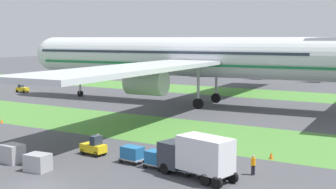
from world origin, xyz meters
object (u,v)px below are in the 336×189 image
(ground_crew_marshaller, at_px, (98,141))
(taxiway_marker_0, at_px, (271,155))
(cargo_dolly_fourth, at_px, (213,169))
(catering_truck, at_px, (197,155))
(cargo_dolly_third, at_px, (184,163))
(ground_crew_loader, at_px, (253,164))
(airliner, at_px, (196,57))
(uld_container_0, at_px, (12,154))
(uld_container_1, at_px, (38,163))
(baggage_tug, at_px, (94,147))
(taxiway_marker_1, at_px, (2,121))
(cargo_dolly_second, at_px, (157,158))
(pushback_tractor, at_px, (22,89))
(cargo_dolly_lead, at_px, (132,153))

(ground_crew_marshaller, bearing_deg, taxiway_marker_0, -128.63)
(cargo_dolly_fourth, relative_size, catering_truck, 0.32)
(cargo_dolly_third, height_order, ground_crew_loader, ground_crew_loader)
(airliner, bearing_deg, uld_container_0, -179.84)
(uld_container_1, bearing_deg, baggage_tug, 85.93)
(airliner, bearing_deg, cargo_dolly_fourth, -154.36)
(baggage_tug, height_order, taxiway_marker_1, baggage_tug)
(catering_truck, xyz_separation_m, ground_crew_loader, (3.69, 3.21, -1.01))
(taxiway_marker_1, bearing_deg, airliner, 63.87)
(ground_crew_marshaller, bearing_deg, baggage_tug, 149.31)
(catering_truck, bearing_deg, cargo_dolly_second, 93.18)
(catering_truck, height_order, ground_crew_loader, catering_truck)
(uld_container_0, height_order, taxiway_marker_1, uld_container_0)
(cargo_dolly_fourth, bearing_deg, pushback_tractor, 66.21)
(taxiway_marker_0, bearing_deg, taxiway_marker_1, -179.07)
(cargo_dolly_second, bearing_deg, cargo_dolly_lead, 90.00)
(airliner, bearing_deg, cargo_dolly_third, -157.62)
(uld_container_0, bearing_deg, ground_crew_marshaller, 64.71)
(pushback_tractor, distance_m, taxiway_marker_0, 68.22)
(catering_truck, bearing_deg, uld_container_0, 118.63)
(cargo_dolly_third, bearing_deg, uld_container_1, 122.94)
(pushback_tractor, height_order, taxiway_marker_1, pushback_tractor)
(ground_crew_loader, bearing_deg, cargo_dolly_second, 126.89)
(uld_container_1, relative_size, taxiway_marker_0, 2.95)
(cargo_dolly_third, height_order, pushback_tractor, pushback_tractor)
(cargo_dolly_second, distance_m, uld_container_1, 10.36)
(airliner, bearing_deg, catering_truck, -156.16)
(airliner, distance_m, catering_truck, 43.09)
(cargo_dolly_fourth, bearing_deg, airliner, 35.35)
(airliner, xyz_separation_m, cargo_dolly_second, (15.60, -36.88, -7.35))
(taxiway_marker_0, bearing_deg, cargo_dolly_fourth, -101.76)
(ground_crew_marshaller, bearing_deg, taxiway_marker_1, 17.74)
(ground_crew_marshaller, bearing_deg, catering_truck, -162.22)
(baggage_tug, bearing_deg, taxiway_marker_1, 78.14)
(catering_truck, relative_size, uld_container_1, 3.65)
(ground_crew_loader, relative_size, taxiway_marker_0, 2.57)
(cargo_dolly_second, relative_size, cargo_dolly_fourth, 1.00)
(cargo_dolly_fourth, bearing_deg, cargo_dolly_lead, 90.00)
(cargo_dolly_third, relative_size, uld_container_1, 1.17)
(taxiway_marker_0, bearing_deg, uld_container_0, -145.71)
(ground_crew_loader, bearing_deg, taxiway_marker_0, 24.06)
(cargo_dolly_second, height_order, ground_crew_marshaller, ground_crew_marshaller)
(pushback_tractor, relative_size, ground_crew_loader, 1.54)
(catering_truck, height_order, pushback_tractor, catering_truck)
(ground_crew_loader, bearing_deg, uld_container_0, 130.88)
(cargo_dolly_second, bearing_deg, cargo_dolly_fourth, -90.00)
(cargo_dolly_second, bearing_deg, uld_container_0, 118.94)
(airliner, xyz_separation_m, pushback_tractor, (-39.96, -2.84, -7.45))
(cargo_dolly_fourth, height_order, ground_crew_loader, ground_crew_loader)
(cargo_dolly_lead, xyz_separation_m, uld_container_0, (-9.59, -5.66, -0.06))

